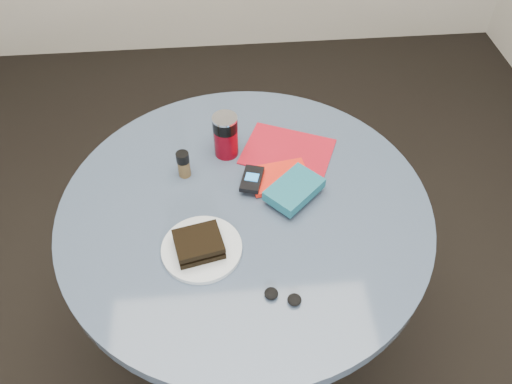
{
  "coord_description": "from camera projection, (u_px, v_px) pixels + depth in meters",
  "views": [
    {
      "loc": [
        -0.05,
        -0.86,
        1.77
      ],
      "look_at": [
        0.03,
        0.0,
        0.8
      ],
      "focal_mm": 35.0,
      "sensor_mm": 36.0,
      "label": 1
    }
  ],
  "objects": [
    {
      "name": "ground",
      "position": [
        248.0,
        332.0,
        1.9
      ],
      "size": [
        4.0,
        4.0,
        0.0
      ],
      "primitive_type": "plane",
      "color": "black",
      "rests_on": "ground"
    },
    {
      "name": "table",
      "position": [
        246.0,
        241.0,
        1.46
      ],
      "size": [
        1.0,
        1.0,
        0.75
      ],
      "color": "black",
      "rests_on": "ground"
    },
    {
      "name": "plate",
      "position": [
        202.0,
        249.0,
        1.23
      ],
      "size": [
        0.23,
        0.23,
        0.01
      ],
      "primitive_type": "cylinder",
      "rotation": [
        0.0,
        0.0,
        0.14
      ],
      "color": "silver",
      "rests_on": "table"
    },
    {
      "name": "sandwich",
      "position": [
        199.0,
        244.0,
        1.21
      ],
      "size": [
        0.13,
        0.12,
        0.04
      ],
      "color": "black",
      "rests_on": "plate"
    },
    {
      "name": "soda_can",
      "position": [
        226.0,
        136.0,
        1.42
      ],
      "size": [
        0.08,
        0.08,
        0.13
      ],
      "color": "maroon",
      "rests_on": "table"
    },
    {
      "name": "pepper_grinder",
      "position": [
        184.0,
        164.0,
        1.38
      ],
      "size": [
        0.04,
        0.04,
        0.08
      ],
      "color": "#513F22",
      "rests_on": "table"
    },
    {
      "name": "magazine",
      "position": [
        288.0,
        152.0,
        1.47
      ],
      "size": [
        0.31,
        0.27,
        0.0
      ],
      "primitive_type": "cube",
      "rotation": [
        0.0,
        0.0,
        -0.41
      ],
      "color": "maroon",
      "rests_on": "table"
    },
    {
      "name": "red_book",
      "position": [
        279.0,
        177.0,
        1.39
      ],
      "size": [
        0.18,
        0.13,
        0.01
      ],
      "primitive_type": "cube",
      "rotation": [
        0.0,
        0.0,
        0.16
      ],
      "color": "red",
      "rests_on": "magazine"
    },
    {
      "name": "novel",
      "position": [
        294.0,
        189.0,
        1.33
      ],
      "size": [
        0.18,
        0.17,
        0.03
      ],
      "primitive_type": "cube",
      "rotation": [
        0.0,
        0.0,
        0.75
      ],
      "color": "#145163",
      "rests_on": "red_book"
    },
    {
      "name": "mp3_player",
      "position": [
        252.0,
        179.0,
        1.37
      ],
      "size": [
        0.08,
        0.1,
        0.02
      ],
      "color": "black",
      "rests_on": "red_book"
    },
    {
      "name": "headphones",
      "position": [
        283.0,
        297.0,
        1.14
      ],
      "size": [
        0.09,
        0.06,
        0.02
      ],
      "color": "black",
      "rests_on": "table"
    }
  ]
}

